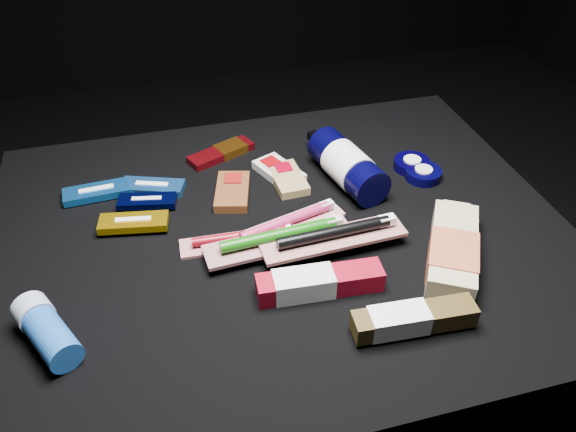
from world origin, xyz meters
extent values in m
plane|color=black|center=(0.00, 0.00, 0.00)|extent=(3.00, 3.00, 0.00)
cube|color=black|center=(0.00, 0.00, 0.20)|extent=(0.98, 0.78, 0.40)
cube|color=#2461B4|center=(-0.20, 0.18, 0.41)|extent=(0.12, 0.08, 0.01)
cube|color=silver|center=(-0.20, 0.18, 0.41)|extent=(0.06, 0.03, 0.02)
cube|color=#165DB0|center=(-0.30, 0.18, 0.41)|extent=(0.12, 0.05, 0.01)
cube|color=silver|center=(-0.30, 0.18, 0.41)|extent=(0.06, 0.01, 0.02)
cube|color=#030731|center=(-0.22, 0.13, 0.41)|extent=(0.11, 0.06, 0.01)
cube|color=silver|center=(-0.22, 0.13, 0.41)|extent=(0.05, 0.02, 0.01)
cube|color=#BA8B09|center=(-0.24, 0.07, 0.41)|extent=(0.12, 0.06, 0.01)
cube|color=silver|center=(-0.24, 0.07, 0.42)|extent=(0.06, 0.02, 0.02)
cube|color=#583016|center=(-0.06, 0.12, 0.41)|extent=(0.08, 0.12, 0.02)
cube|color=maroon|center=(-0.05, 0.15, 0.41)|extent=(0.04, 0.04, 0.02)
cube|color=beige|center=(0.04, 0.16, 0.41)|extent=(0.09, 0.12, 0.02)
cube|color=#7F0407|center=(0.03, 0.19, 0.41)|extent=(0.04, 0.04, 0.02)
cube|color=#99814D|center=(0.05, 0.13, 0.41)|extent=(0.06, 0.11, 0.02)
cube|color=maroon|center=(0.05, 0.16, 0.41)|extent=(0.03, 0.03, 0.02)
cube|color=maroon|center=(-0.06, 0.26, 0.41)|extent=(0.14, 0.09, 0.01)
cube|color=#9C5615|center=(-0.04, 0.27, 0.41)|extent=(0.07, 0.06, 0.02)
cylinder|color=black|center=(0.16, 0.11, 0.44)|extent=(0.11, 0.19, 0.07)
cylinder|color=silver|center=(0.16, 0.10, 0.44)|extent=(0.09, 0.09, 0.07)
cylinder|color=black|center=(0.14, 0.21, 0.44)|extent=(0.03, 0.03, 0.03)
cube|color=black|center=(0.13, 0.23, 0.43)|extent=(0.03, 0.04, 0.02)
cylinder|color=black|center=(0.30, 0.12, 0.41)|extent=(0.07, 0.07, 0.02)
cylinder|color=silver|center=(0.30, 0.12, 0.41)|extent=(0.03, 0.03, 0.02)
cylinder|color=black|center=(0.30, 0.08, 0.41)|extent=(0.07, 0.07, 0.02)
cylinder|color=silver|center=(0.30, 0.08, 0.41)|extent=(0.03, 0.03, 0.02)
cube|color=tan|center=(0.25, -0.14, 0.42)|extent=(0.16, 0.21, 0.04)
cube|color=#B35437|center=(0.23, -0.16, 0.42)|extent=(0.11, 0.12, 0.04)
cube|color=tan|center=(0.30, -0.05, 0.42)|extent=(0.05, 0.04, 0.03)
cylinder|color=#1B4E98|center=(-0.36, -0.17, 0.42)|extent=(0.08, 0.10, 0.05)
cylinder|color=#909CB0|center=(-0.39, -0.11, 0.43)|extent=(0.06, 0.05, 0.05)
cube|color=#BBB3AF|center=(-0.07, -0.01, 0.40)|extent=(0.20, 0.06, 0.01)
cylinder|color=maroon|center=(-0.07, -0.01, 0.41)|extent=(0.16, 0.02, 0.02)
cube|color=white|center=(0.00, -0.02, 0.42)|extent=(0.02, 0.01, 0.01)
cube|color=beige|center=(0.01, -0.01, 0.41)|extent=(0.22, 0.11, 0.01)
cylinder|color=#A21F51|center=(0.01, -0.01, 0.42)|extent=(0.17, 0.06, 0.02)
cube|color=#B8B8B3|center=(0.09, 0.02, 0.42)|extent=(0.03, 0.02, 0.01)
cube|color=#A59F9A|center=(-0.01, -0.05, 0.42)|extent=(0.25, 0.08, 0.01)
cylinder|color=#0F4D0A|center=(-0.01, -0.05, 0.43)|extent=(0.20, 0.03, 0.02)
cube|color=#B8B8B4|center=(0.08, -0.04, 0.43)|extent=(0.03, 0.02, 0.01)
cube|color=#ADA8A1|center=(0.07, -0.07, 0.42)|extent=(0.24, 0.07, 0.01)
cylinder|color=black|center=(0.07, -0.07, 0.44)|extent=(0.19, 0.03, 0.02)
cube|color=white|center=(0.16, -0.07, 0.44)|extent=(0.03, 0.02, 0.01)
cube|color=maroon|center=(0.02, -0.15, 0.42)|extent=(0.19, 0.05, 0.03)
cube|color=beige|center=(0.00, -0.15, 0.42)|extent=(0.09, 0.05, 0.04)
cube|color=#3A2C10|center=(0.13, -0.26, 0.42)|extent=(0.18, 0.05, 0.03)
cube|color=silver|center=(0.10, -0.26, 0.42)|extent=(0.09, 0.05, 0.03)
camera|label=1|loc=(-0.18, -0.71, 1.02)|focal=35.00mm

